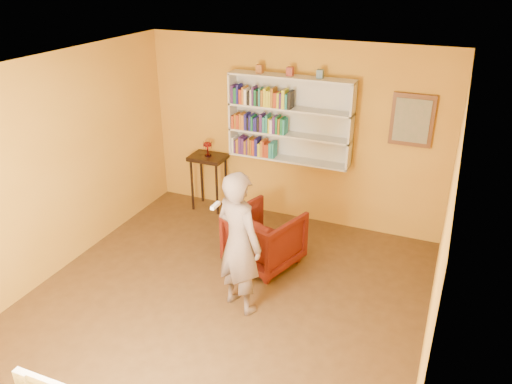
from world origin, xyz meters
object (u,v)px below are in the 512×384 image
at_px(person, 239,243).
at_px(ruby_lustre, 207,146).
at_px(console_table, 208,165).
at_px(armchair, 264,238).
at_px(bookshelf, 291,119).

bearing_deg(person, ruby_lustre, -32.51).
height_order(console_table, armchair, console_table).
relative_size(ruby_lustre, person, 0.13).
distance_m(bookshelf, console_table, 1.55).
bearing_deg(bookshelf, armchair, -84.12).
height_order(bookshelf, console_table, bookshelf).
distance_m(bookshelf, person, 2.40).
bearing_deg(console_table, person, -54.72).
relative_size(bookshelf, console_table, 2.01).
distance_m(bookshelf, armchair, 1.80).
bearing_deg(armchair, ruby_lustre, -21.24).
bearing_deg(bookshelf, ruby_lustre, -172.91).
height_order(bookshelf, ruby_lustre, bookshelf).
xyz_separation_m(ruby_lustre, armchair, (1.42, -1.17, -0.68)).
height_order(ruby_lustre, person, person).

